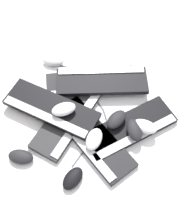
{
  "coord_description": "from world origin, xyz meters",
  "views": [
    {
      "loc": [
        -0.04,
        0.8,
        1.26
      ],
      "look_at": [
        0.01,
        0.06,
        0.03
      ],
      "focal_mm": 50.0,
      "sensor_mm": 36.0,
      "label": 1
    }
  ],
  "objects": [
    {
      "name": "ground_plane",
      "position": [
        0.0,
        0.0,
        0.0
      ],
      "size": [
        3.2,
        3.2,
        0.0
      ],
      "primitive_type": "plane",
      "color": "white"
    },
    {
      "name": "keyboard_3",
      "position": [
        0.02,
        -0.11,
        0.01
      ],
      "size": [
        0.46,
        0.23,
        0.03
      ],
      "color": "black",
      "rests_on": "ground"
    },
    {
      "name": "mouse_4",
      "position": [
        0.29,
        0.3,
        0.02
      ],
      "size": [
        0.12,
        0.08,
        0.04
      ],
      "primitive_type": "ellipsoid",
      "rotation": [
        0.0,
        0.0,
        3.02
      ],
      "color": "black",
      "rests_on": "ground"
    },
    {
      "name": "keyboard_1",
      "position": [
        -0.01,
        0.19,
        0.01
      ],
      "size": [
        0.4,
        0.43,
        0.03
      ],
      "color": "black",
      "rests_on": "ground"
    },
    {
      "name": "keyboard_2",
      "position": [
        -0.17,
        0.13,
        0.01
      ],
      "size": [
        0.45,
        0.37,
        0.03
      ],
      "color": "black",
      "rests_on": "ground"
    },
    {
      "name": "mouse_6",
      "position": [
        0.22,
        -0.24,
        0.02
      ],
      "size": [
        0.11,
        0.07,
        0.04
      ],
      "primitive_type": "ellipsoid",
      "rotation": [
        0.0,
        0.0,
        3.08
      ],
      "color": "#B7B7BC",
      "rests_on": "ground"
    },
    {
      "name": "mouse_5",
      "position": [
        -0.19,
        0.15,
        0.05
      ],
      "size": [
        0.09,
        0.12,
        0.04
      ],
      "primitive_type": "ellipsoid",
      "rotation": [
        0.0,
        0.0,
        1.85
      ],
      "color": "black",
      "rests_on": "keyboard_2"
    },
    {
      "name": "keyboard_4",
      "position": [
        0.19,
        0.07,
        0.04
      ],
      "size": [
        0.46,
        0.31,
        0.03
      ],
      "color": "black",
      "rests_on": "keyboard_0"
    },
    {
      "name": "keyboard_0",
      "position": [
        0.11,
        0.09,
        0.01
      ],
      "size": [
        0.33,
        0.46,
        0.03
      ],
      "color": "#232326",
      "rests_on": "ground"
    },
    {
      "name": "cable_0",
      "position": [
        0.03,
        0.01,
        0.0
      ],
      "size": [
        0.29,
        0.56,
        0.01
      ],
      "color": "#59595B",
      "rests_on": "ground"
    },
    {
      "name": "mouse_1",
      "position": [
        -0.02,
        0.21,
        0.05
      ],
      "size": [
        0.09,
        0.12,
        0.04
      ],
      "primitive_type": "ellipsoid",
      "rotation": [
        0.0,
        0.0,
        1.29
      ],
      "color": "silver",
      "rests_on": "keyboard_1"
    },
    {
      "name": "mouse_2",
      "position": [
        -0.11,
        0.1,
        0.05
      ],
      "size": [
        0.12,
        0.13,
        0.04
      ],
      "primitive_type": "ellipsoid",
      "rotation": [
        0.0,
        0.0,
        0.93
      ],
      "color": "black",
      "rests_on": "keyboard_2"
    },
    {
      "name": "keyboard_5",
      "position": [
        -0.03,
        -0.11,
        0.04
      ],
      "size": [
        0.45,
        0.19,
        0.03
      ],
      "color": "black",
      "rests_on": "keyboard_3"
    },
    {
      "name": "mouse_3",
      "position": [
        -0.24,
        0.13,
        0.05
      ],
      "size": [
        0.12,
        0.1,
        0.04
      ],
      "primitive_type": "ellipsoid",
      "rotation": [
        0.0,
        0.0,
        5.97
      ],
      "color": "silver",
      "rests_on": "keyboard_2"
    },
    {
      "name": "mouse_7",
      "position": [
        0.13,
        0.09,
        0.08
      ],
      "size": [
        0.13,
        0.1,
        0.04
      ],
      "primitive_type": "ellipsoid",
      "rotation": [
        0.0,
        0.0,
        0.4
      ],
      "color": "silver",
      "rests_on": "keyboard_4"
    },
    {
      "name": "mouse_0",
      "position": [
        0.06,
        0.38,
        0.02
      ],
      "size": [
        0.11,
        0.13,
        0.04
      ],
      "primitive_type": "ellipsoid",
      "rotation": [
        0.0,
        0.0,
        1.05
      ],
      "color": "black",
      "rests_on": "ground"
    }
  ]
}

